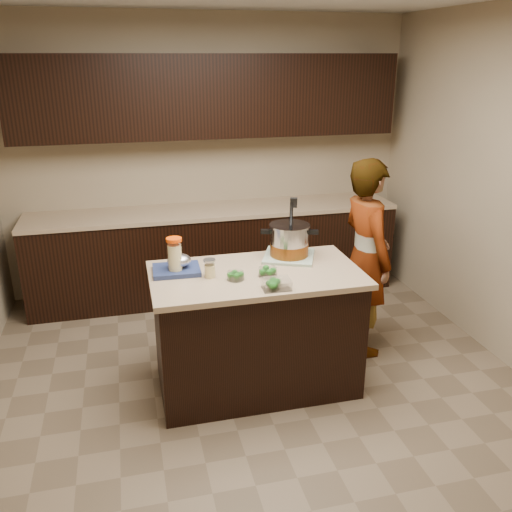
{
  "coord_description": "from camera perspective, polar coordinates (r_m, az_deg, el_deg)",
  "views": [
    {
      "loc": [
        -0.84,
        -3.37,
        2.32
      ],
      "look_at": [
        0.0,
        0.0,
        1.02
      ],
      "focal_mm": 38.0,
      "sensor_mm": 36.0,
      "label": 1
    }
  ],
  "objects": [
    {
      "name": "blue_tray",
      "position": [
        3.77,
        -8.25,
        -1.09
      ],
      "size": [
        0.33,
        0.27,
        0.12
      ],
      "rotation": [
        0.0,
        0.0,
        -0.04
      ],
      "color": "navy",
      "rests_on": "island"
    },
    {
      "name": "room_shell",
      "position": [
        3.52,
        0.0,
        10.65
      ],
      "size": [
        4.04,
        4.04,
        2.72
      ],
      "color": "tan",
      "rests_on": "ground"
    },
    {
      "name": "broccoli_tub_rect",
      "position": [
        3.48,
        2.15,
        -3.02
      ],
      "size": [
        0.18,
        0.14,
        0.07
      ],
      "rotation": [
        0.0,
        0.0,
        -0.03
      ],
      "color": "silver",
      "rests_on": "island"
    },
    {
      "name": "ground_plane",
      "position": [
        4.17,
        0.0,
        -13.24
      ],
      "size": [
        4.0,
        4.0,
        0.0
      ],
      "primitive_type": "plane",
      "color": "brown",
      "rests_on": "ground"
    },
    {
      "name": "broccoli_tub_right",
      "position": [
        3.68,
        1.25,
        -1.72
      ],
      "size": [
        0.15,
        0.15,
        0.06
      ],
      "rotation": [
        0.0,
        0.0,
        -0.24
      ],
      "color": "silver",
      "rests_on": "island"
    },
    {
      "name": "dish_towel",
      "position": [
        4.03,
        3.49,
        -0.01
      ],
      "size": [
        0.47,
        0.47,
        0.02
      ],
      "primitive_type": "cube",
      "rotation": [
        0.0,
        0.0,
        -0.4
      ],
      "color": "#4F7655",
      "rests_on": "island"
    },
    {
      "name": "mason_jar",
      "position": [
        3.66,
        -4.89,
        -1.34
      ],
      "size": [
        0.09,
        0.09,
        0.14
      ],
      "rotation": [
        0.0,
        0.0,
        0.06
      ],
      "color": "#E1CD89",
      "rests_on": "island"
    },
    {
      "name": "lemonade_pitcher",
      "position": [
        3.72,
        -8.53,
        -0.18
      ],
      "size": [
        0.13,
        0.13,
        0.26
      ],
      "rotation": [
        0.0,
        0.0,
        -0.3
      ],
      "color": "#E1CD89",
      "rests_on": "island"
    },
    {
      "name": "back_cabinets",
      "position": [
        5.36,
        -4.5,
        5.53
      ],
      "size": [
        3.6,
        0.63,
        2.33
      ],
      "color": "black",
      "rests_on": "ground"
    },
    {
      "name": "person",
      "position": [
        4.39,
        11.48,
        -0.2
      ],
      "size": [
        0.43,
        0.61,
        1.6
      ],
      "primitive_type": "imported",
      "rotation": [
        0.0,
        0.0,
        1.65
      ],
      "color": "gray",
      "rests_on": "ground"
    },
    {
      "name": "island",
      "position": [
        3.94,
        0.0,
        -7.76
      ],
      "size": [
        1.46,
        0.81,
        0.9
      ],
      "color": "black",
      "rests_on": "ground"
    },
    {
      "name": "stock_pot",
      "position": [
        3.99,
        3.53,
        1.46
      ],
      "size": [
        0.41,
        0.37,
        0.43
      ],
      "rotation": [
        0.0,
        0.0,
        -0.28
      ],
      "color": "#B7B7BC",
      "rests_on": "dish_towel"
    },
    {
      "name": "broccoli_tub_left",
      "position": [
        3.62,
        -2.17,
        -2.12
      ],
      "size": [
        0.15,
        0.15,
        0.06
      ],
      "rotation": [
        0.0,
        0.0,
        -0.35
      ],
      "color": "silver",
      "rests_on": "island"
    }
  ]
}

